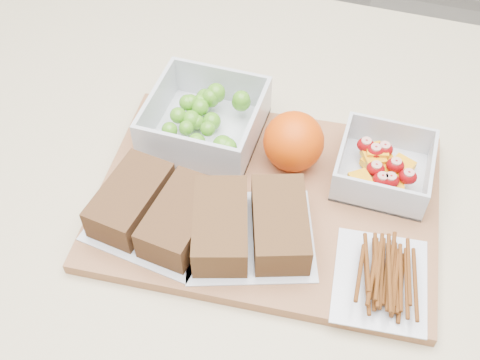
{
  "coord_description": "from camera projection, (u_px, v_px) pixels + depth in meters",
  "views": [
    {
      "loc": [
        0.13,
        -0.47,
        1.51
      ],
      "look_at": [
        -0.01,
        -0.01,
        0.93
      ],
      "focal_mm": 45.0,
      "sensor_mm": 36.0,
      "label": 1
    }
  ],
  "objects": [
    {
      "name": "counter",
      "position": [
        248.0,
        339.0,
        1.13
      ],
      "size": [
        1.2,
        0.9,
        0.9
      ],
      "primitive_type": "cube",
      "color": "beige",
      "rests_on": "ground"
    },
    {
      "name": "cutting_board",
      "position": [
        267.0,
        201.0,
        0.76
      ],
      "size": [
        0.44,
        0.33,
        0.02
      ],
      "primitive_type": "cube",
      "rotation": [
        0.0,
        0.0,
        0.08
      ],
      "color": "#9A643F",
      "rests_on": "counter"
    },
    {
      "name": "grape_container",
      "position": [
        207.0,
        119.0,
        0.8
      ],
      "size": [
        0.14,
        0.14,
        0.06
      ],
      "color": "silver",
      "rests_on": "cutting_board"
    },
    {
      "name": "fruit_container",
      "position": [
        383.0,
        168.0,
        0.76
      ],
      "size": [
        0.11,
        0.11,
        0.05
      ],
      "color": "silver",
      "rests_on": "cutting_board"
    },
    {
      "name": "orange",
      "position": [
        294.0,
        141.0,
        0.76
      ],
      "size": [
        0.08,
        0.08,
        0.08
      ],
      "primitive_type": "sphere",
      "color": "#E94905",
      "rests_on": "cutting_board"
    },
    {
      "name": "sandwich_bag_left",
      "position": [
        156.0,
        209.0,
        0.71
      ],
      "size": [
        0.16,
        0.15,
        0.04
      ],
      "color": "silver",
      "rests_on": "cutting_board"
    },
    {
      "name": "sandwich_bag_center",
      "position": [
        250.0,
        225.0,
        0.7
      ],
      "size": [
        0.18,
        0.17,
        0.05
      ],
      "color": "silver",
      "rests_on": "cutting_board"
    },
    {
      "name": "pretzel_bag",
      "position": [
        382.0,
        274.0,
        0.66
      ],
      "size": [
        0.12,
        0.14,
        0.03
      ],
      "color": "silver",
      "rests_on": "cutting_board"
    }
  ]
}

